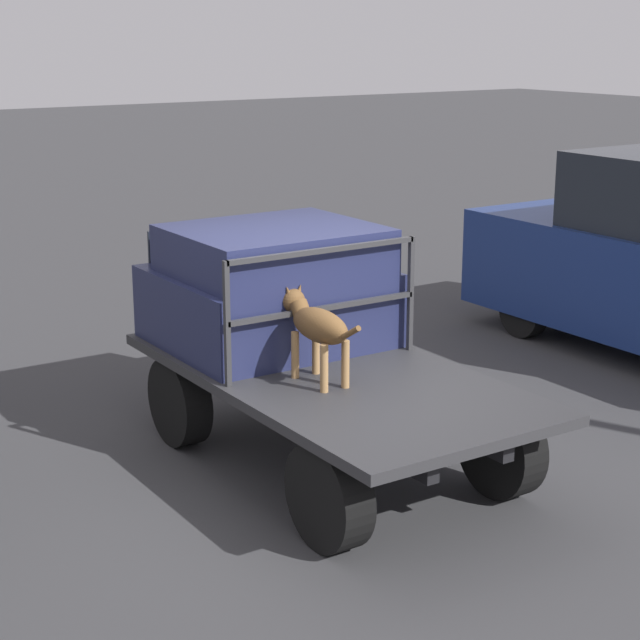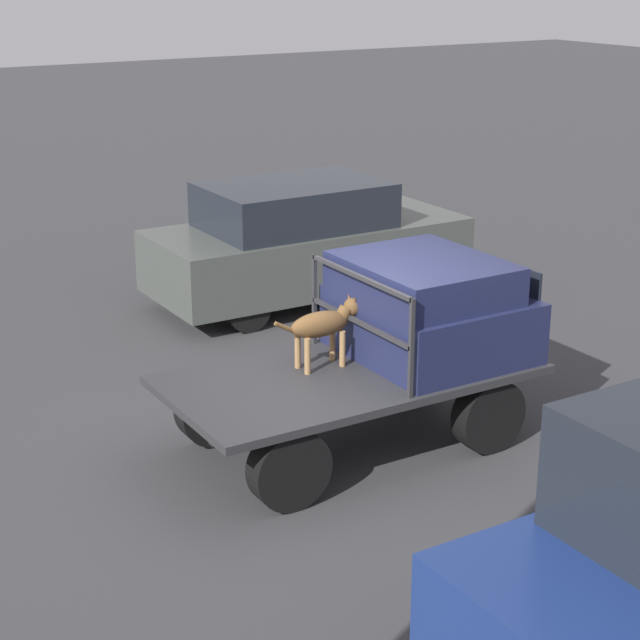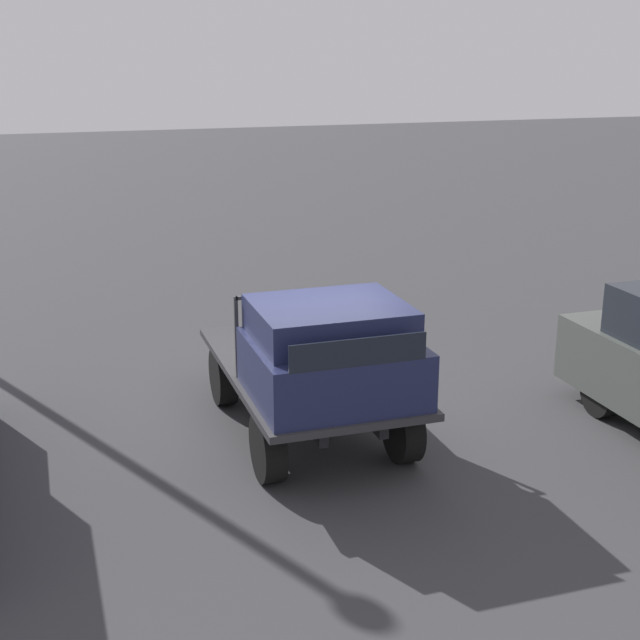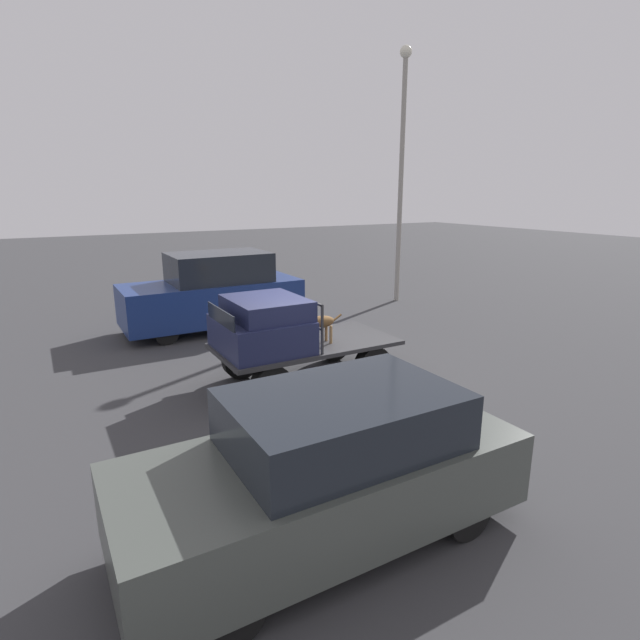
% 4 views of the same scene
% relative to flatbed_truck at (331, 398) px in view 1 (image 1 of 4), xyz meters
% --- Properties ---
extents(ground_plane, '(80.00, 80.00, 0.00)m').
position_rel_flatbed_truck_xyz_m(ground_plane, '(0.00, 0.00, -0.58)').
color(ground_plane, '#38383A').
extents(flatbed_truck, '(3.61, 1.85, 0.81)m').
position_rel_flatbed_truck_xyz_m(flatbed_truck, '(0.00, 0.00, 0.00)').
color(flatbed_truck, black).
rests_on(flatbed_truck, ground).
extents(truck_cab, '(1.58, 1.73, 1.00)m').
position_rel_flatbed_truck_xyz_m(truck_cab, '(0.93, 0.00, 0.70)').
color(truck_cab, '#1E2347').
rests_on(truck_cab, flatbed_truck).
extents(truck_headboard, '(0.04, 1.73, 0.95)m').
position_rel_flatbed_truck_xyz_m(truck_headboard, '(0.10, 0.00, 0.85)').
color(truck_headboard, '#2D2D30').
rests_on(truck_headboard, flatbed_truck).
extents(dog, '(1.00, 0.25, 0.68)m').
position_rel_flatbed_truck_xyz_m(dog, '(-0.14, 0.23, 0.67)').
color(dog, '#9E7547').
rests_on(dog, flatbed_truck).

